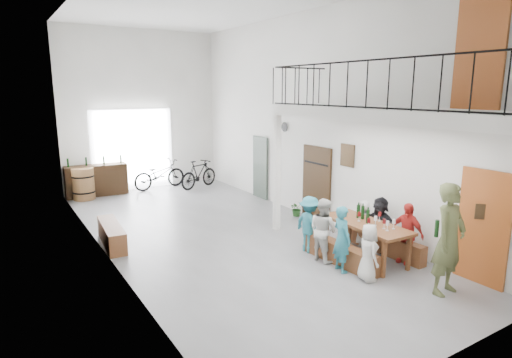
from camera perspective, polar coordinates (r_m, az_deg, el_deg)
floor at (r=10.63m, az=-4.48°, el=-7.23°), size 12.00×12.00×0.00m
room_walls at (r=10.05m, az=-4.82°, el=12.29°), size 12.00×12.00×12.00m
gateway_portal at (r=15.59m, az=-16.09°, el=3.76°), size 2.80×0.08×2.80m
right_wall_decor at (r=10.31m, az=13.78°, el=1.86°), size 0.07×8.28×5.07m
balcony at (r=8.80m, az=16.75°, el=8.05°), size 1.52×5.62×4.00m
tasting_table at (r=9.12m, az=14.44°, el=-6.17°), size 0.88×1.99×0.79m
bench_inner at (r=8.95m, az=11.13°, el=-9.74°), size 0.36×1.84×0.42m
bench_wall at (r=9.69m, az=16.98°, el=-8.32°), size 0.29×1.85×0.42m
tableware at (r=9.06m, az=14.85°, el=-4.91°), size 0.59×1.16×0.35m
side_bench at (r=10.31m, az=-18.69°, el=-7.03°), size 0.51×1.75×0.48m
oak_barrel at (r=14.75m, az=-22.02°, el=-0.60°), size 0.69×0.69×1.02m
serving_counter at (r=15.15m, az=-20.49°, el=-0.16°), size 1.97×0.64×1.03m
counter_bottles at (r=15.03m, az=-20.67°, el=2.28°), size 1.71×0.17×0.28m
guest_left_a at (r=8.22m, az=14.75°, el=-9.45°), size 0.50×0.61×1.08m
guest_left_b at (r=8.46m, az=11.37°, el=-7.83°), size 0.39×0.53×1.31m
guest_left_c at (r=8.93m, az=8.95°, el=-6.67°), size 0.54×0.67×1.31m
guest_left_d at (r=9.35m, az=7.14°, el=-6.01°), size 0.48×0.81×1.23m
guest_right_a at (r=9.21m, az=19.44°, el=-6.82°), size 0.38×0.77×1.26m
guest_right_b at (r=9.67m, az=16.13°, el=-5.84°), size 0.38×1.13×1.22m
guest_right_c at (r=10.01m, az=14.13°, el=-5.66°), size 0.46×0.58×1.04m
host_standing at (r=8.04m, az=24.36°, el=-7.33°), size 0.76×0.54×1.95m
potted_plant at (r=12.00m, az=5.47°, el=-3.93°), size 0.43×0.38×0.43m
bicycle_near at (r=15.55m, az=-12.75°, el=0.60°), size 2.04×0.99×1.03m
bicycle_far at (r=15.41m, az=-7.62°, el=0.67°), size 1.75×1.04×1.01m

